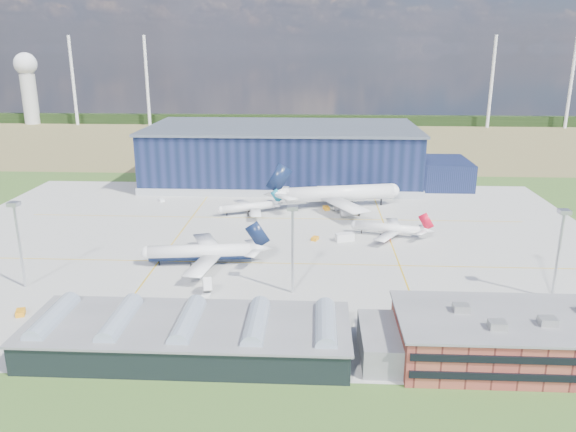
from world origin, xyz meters
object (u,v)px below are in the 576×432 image
object	(u,v)px
hangar	(289,157)
gse_cart_b	(161,200)
airliner_widebody	(340,185)
car_b	(390,326)
airliner_regional	(248,203)
airliner_navy	(200,244)
gse_tug_c	(326,208)
light_mast_center	(292,235)
airliner_red	(388,223)
gse_tug_a	(21,313)
airstair	(207,288)
gse_van_a	(345,237)
light_mast_east	(560,240)
gse_tug_b	(315,239)
car_a	(312,324)
ops_building	(512,338)
light_mast_west	(17,231)

from	to	relation	value
hangar	gse_cart_b	distance (m)	64.20
airliner_widebody	car_b	size ratio (longest dim) A/B	14.66
airliner_regional	hangar	bearing A→B (deg)	-126.43
airliner_navy	gse_tug_c	bearing A→B (deg)	-128.98
light_mast_center	airliner_red	xyz separation A→B (m)	(29.55, 46.23, -10.90)
gse_tug_a	airstair	bearing A→B (deg)	-2.02
hangar	gse_cart_b	bearing A→B (deg)	-142.23
airliner_regional	gse_van_a	distance (m)	45.53
airliner_regional	airliner_widebody	bearing A→B (deg)	174.08
airliner_red	gse_tug_a	size ratio (longest dim) A/B	8.84
hangar	airliner_red	bearing A→B (deg)	-64.94
airliner_red	airstair	distance (m)	70.40
light_mast_east	airliner_widebody	world-z (taller)	light_mast_east
gse_cart_b	airliner_navy	bearing A→B (deg)	-101.40
airliner_red	gse_tug_b	distance (m)	24.87
airliner_red	airstair	bearing A→B (deg)	59.40
gse_tug_b	car_a	size ratio (longest dim) A/B	0.89
gse_tug_a	gse_van_a	distance (m)	96.67
gse_tug_a	gse_tug_c	xyz separation A→B (m)	(72.65, 93.37, 0.03)
airliner_widebody	gse_tug_b	size ratio (longest dim) A/B	20.02
ops_building	light_mast_center	xyz separation A→B (m)	(-45.01, 30.00, 10.64)
gse_cart_b	airstair	distance (m)	95.24
airliner_navy	gse_cart_b	world-z (taller)	airliner_navy
light_mast_center	airliner_widebody	distance (m)	82.62
airstair	gse_tug_c	bearing A→B (deg)	53.87
hangar	gse_cart_b	size ratio (longest dim) A/B	50.95
hangar	airliner_navy	distance (m)	108.82
ops_building	gse_tug_b	world-z (taller)	ops_building
ops_building	car_a	world-z (taller)	ops_building
gse_cart_b	light_mast_center	bearing A→B (deg)	-91.51
car_a	airliner_red	bearing A→B (deg)	0.76
gse_van_a	airstair	xyz separation A→B (m)	(-36.63, -43.17, 0.36)
ops_building	light_mast_east	bearing A→B (deg)	56.32
light_mast_west	car_b	xyz separation A→B (m)	(92.69, -18.00, -14.82)
light_mast_center	airliner_widebody	bearing A→B (deg)	79.56
gse_tug_a	car_b	distance (m)	85.64
light_mast_center	airliner_widebody	xyz separation A→B (m)	(14.92, 81.00, -6.53)
gse_cart_b	car_a	size ratio (longest dim) A/B	0.93
gse_tug_b	ops_building	bearing A→B (deg)	-39.15
airliner_regional	car_a	bearing A→B (deg)	82.26
gse_cart_b	airstair	bearing A→B (deg)	-103.07
airliner_widebody	hangar	bearing A→B (deg)	104.00
airliner_widebody	gse_tug_c	bearing A→B (deg)	-157.87
car_b	gse_tug_b	bearing A→B (deg)	-5.57
airliner_navy	light_mast_west	bearing A→B (deg)	15.82
gse_van_a	airstair	world-z (taller)	airstair
airliner_navy	airstair	xyz separation A→B (m)	(5.85, -20.22, -4.50)
airliner_widebody	light_mast_west	bearing A→B (deg)	-149.14
car_a	gse_van_a	bearing A→B (deg)	11.89
light_mast_west	ops_building	bearing A→B (deg)	-14.62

